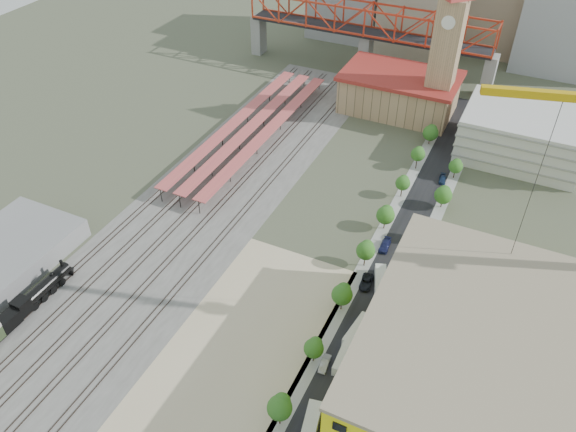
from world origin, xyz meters
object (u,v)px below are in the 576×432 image
at_px(construction_building, 491,371).
at_px(locomotive, 35,297).
at_px(site_trailer_d, 380,282).
at_px(clock_tower, 448,36).
at_px(site_trailer_a, 310,427).
at_px(site_trailer_b, 345,356).
at_px(site_trailer_c, 357,331).

xyz_separation_m(construction_building, locomotive, (-92.00, -17.17, -7.24)).
distance_m(construction_building, site_trailer_d, 33.93).
distance_m(clock_tower, site_trailer_a, 122.41).
bearing_deg(site_trailer_a, locomotive, 167.37).
xyz_separation_m(construction_building, site_trailer_b, (-26.00, -2.15, -8.19)).
bearing_deg(site_trailer_c, site_trailer_d, 97.70).
height_order(clock_tower, locomotive, clock_tower).
distance_m(site_trailer_c, site_trailer_d, 15.37).
relative_size(clock_tower, site_trailer_d, 5.56).
relative_size(construction_building, site_trailer_c, 5.73).
height_order(construction_building, locomotive, construction_building).
height_order(construction_building, site_trailer_a, construction_building).
bearing_deg(site_trailer_d, site_trailer_c, -108.58).
relative_size(locomotive, site_trailer_d, 2.48).
bearing_deg(locomotive, construction_building, 10.57).
xyz_separation_m(site_trailer_a, site_trailer_c, (0.00, 23.89, -0.08)).
distance_m(construction_building, locomotive, 93.87).
xyz_separation_m(site_trailer_a, site_trailer_b, (0.00, 16.89, -0.07)).
bearing_deg(construction_building, site_trailer_b, -175.28).
bearing_deg(site_trailer_c, clock_tower, 102.51).
bearing_deg(construction_building, clock_tower, 108.78).
xyz_separation_m(site_trailer_b, site_trailer_c, (0.00, 7.00, -0.01)).
bearing_deg(clock_tower, site_trailer_a, -86.15).
xyz_separation_m(construction_building, site_trailer_a, (-26.00, -19.04, -8.12)).
xyz_separation_m(clock_tower, construction_building, (34.00, -99.99, -19.29)).
relative_size(site_trailer_a, site_trailer_d, 1.01).
bearing_deg(construction_building, locomotive, -169.43).
bearing_deg(clock_tower, construction_building, -71.22).
xyz_separation_m(locomotive, site_trailer_b, (66.00, 15.02, -0.95)).
distance_m(clock_tower, locomotive, 133.39).
height_order(locomotive, site_trailer_d, locomotive).
distance_m(construction_building, site_trailer_b, 27.34).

